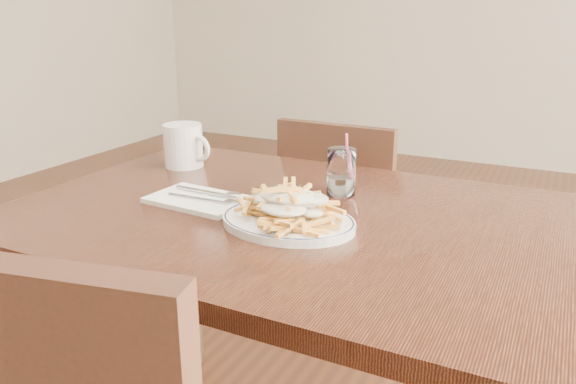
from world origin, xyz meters
The scene contains 8 objects.
table centered at (0.00, 0.00, 0.67)m, with size 1.20×0.80×0.75m.
chair_far centered at (-0.14, 0.65, 0.47)m, with size 0.39×0.39×0.83m.
fries_plate centered at (0.02, -0.08, 0.76)m, with size 0.33×0.30×0.02m.
loaded_fries centered at (0.02, -0.08, 0.80)m, with size 0.22×0.18×0.06m.
napkin centered at (-0.22, -0.04, 0.76)m, with size 0.21×0.14×0.01m, color white.
cutlery centered at (-0.22, -0.03, 0.76)m, with size 0.19×0.07×0.01m.
water_glass centered at (0.03, 0.16, 0.80)m, with size 0.07×0.07×0.14m.
coffee_mug centered at (-0.43, 0.19, 0.81)m, with size 0.15×0.10×0.11m.
Camera 1 is at (0.48, -0.99, 1.16)m, focal length 35.00 mm.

